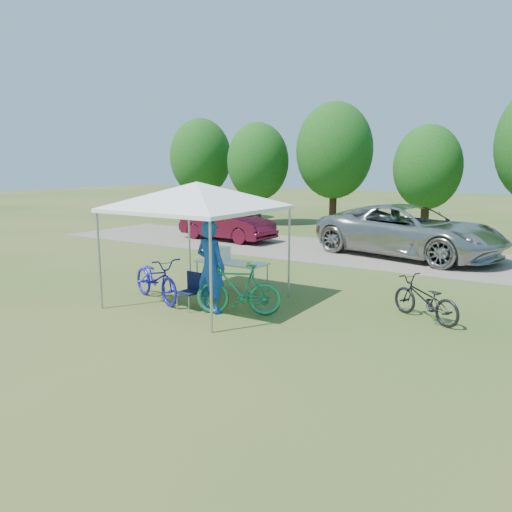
{
  "coord_description": "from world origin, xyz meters",
  "views": [
    {
      "loc": [
        6.96,
        -8.59,
        3.09
      ],
      "look_at": [
        0.27,
        2.0,
        0.8
      ],
      "focal_mm": 35.0,
      "sensor_mm": 36.0,
      "label": 1
    }
  ],
  "objects_px": {
    "bike_blue": "(156,278)",
    "sedan": "(227,223)",
    "cyclist": "(211,267)",
    "cooler": "(220,253)",
    "minivan": "(409,231)",
    "folding_chair": "(191,288)",
    "bike_green": "(239,290)",
    "bike_dark": "(425,299)",
    "folding_table": "(232,263)"
  },
  "relations": [
    {
      "from": "bike_blue",
      "to": "sedan",
      "type": "xyz_separation_m",
      "value": [
        -4.05,
        8.47,
        0.2
      ]
    },
    {
      "from": "cyclist",
      "to": "cooler",
      "type": "bearing_deg",
      "value": -55.47
    },
    {
      "from": "bike_blue",
      "to": "minivan",
      "type": "height_order",
      "value": "minivan"
    },
    {
      "from": "folding_chair",
      "to": "cyclist",
      "type": "height_order",
      "value": "cyclist"
    },
    {
      "from": "cooler",
      "to": "cyclist",
      "type": "height_order",
      "value": "cyclist"
    },
    {
      "from": "folding_chair",
      "to": "bike_green",
      "type": "xyz_separation_m",
      "value": [
        1.13,
        0.17,
        0.07
      ]
    },
    {
      "from": "folding_chair",
      "to": "minivan",
      "type": "height_order",
      "value": "minivan"
    },
    {
      "from": "cyclist",
      "to": "bike_green",
      "type": "distance_m",
      "value": 0.76
    },
    {
      "from": "cyclist",
      "to": "bike_dark",
      "type": "bearing_deg",
      "value": -151.49
    },
    {
      "from": "bike_blue",
      "to": "folding_chair",
      "type": "bearing_deg",
      "value": -74.04
    },
    {
      "from": "minivan",
      "to": "sedan",
      "type": "distance_m",
      "value": 7.42
    },
    {
      "from": "bike_dark",
      "to": "bike_blue",
      "type": "bearing_deg",
      "value": -43.89
    },
    {
      "from": "cooler",
      "to": "bike_green",
      "type": "height_order",
      "value": "cooler"
    },
    {
      "from": "folding_table",
      "to": "bike_blue",
      "type": "xyz_separation_m",
      "value": [
        -0.94,
        -1.68,
        -0.17
      ]
    },
    {
      "from": "cyclist",
      "to": "bike_dark",
      "type": "relative_size",
      "value": 1.18
    },
    {
      "from": "bike_blue",
      "to": "folding_table",
      "type": "bearing_deg",
      "value": -9.22
    },
    {
      "from": "folding_table",
      "to": "sedan",
      "type": "xyz_separation_m",
      "value": [
        -4.99,
        6.79,
        0.03
      ]
    },
    {
      "from": "cooler",
      "to": "sedan",
      "type": "distance_m",
      "value": 8.22
    },
    {
      "from": "cooler",
      "to": "bike_green",
      "type": "xyz_separation_m",
      "value": [
        1.65,
        -1.59,
        -0.37
      ]
    },
    {
      "from": "folding_chair",
      "to": "cooler",
      "type": "xyz_separation_m",
      "value": [
        -0.52,
        1.76,
        0.44
      ]
    },
    {
      "from": "cyclist",
      "to": "sedan",
      "type": "bearing_deg",
      "value": -52.9
    },
    {
      "from": "sedan",
      "to": "cyclist",
      "type": "bearing_deg",
      "value": -140.97
    },
    {
      "from": "folding_table",
      "to": "folding_chair",
      "type": "bearing_deg",
      "value": -84.78
    },
    {
      "from": "bike_blue",
      "to": "bike_dark",
      "type": "distance_m",
      "value": 5.88
    },
    {
      "from": "folding_chair",
      "to": "bike_blue",
      "type": "height_order",
      "value": "bike_blue"
    },
    {
      "from": "folding_chair",
      "to": "sedan",
      "type": "relative_size",
      "value": 0.19
    },
    {
      "from": "folding_table",
      "to": "bike_dark",
      "type": "height_order",
      "value": "bike_dark"
    },
    {
      "from": "bike_blue",
      "to": "sedan",
      "type": "relative_size",
      "value": 0.47
    },
    {
      "from": "bike_blue",
      "to": "minivan",
      "type": "xyz_separation_m",
      "value": [
        3.36,
        8.71,
        0.38
      ]
    },
    {
      "from": "folding_chair",
      "to": "sedan",
      "type": "bearing_deg",
      "value": 125.92
    },
    {
      "from": "bike_blue",
      "to": "cyclist",
      "type": "bearing_deg",
      "value": -72.44
    },
    {
      "from": "bike_green",
      "to": "minivan",
      "type": "relative_size",
      "value": 0.29
    },
    {
      "from": "minivan",
      "to": "bike_blue",
      "type": "bearing_deg",
      "value": 172.7
    },
    {
      "from": "bike_green",
      "to": "bike_dark",
      "type": "xyz_separation_m",
      "value": [
        3.38,
        1.7,
        -0.1
      ]
    },
    {
      "from": "cooler",
      "to": "folding_chair",
      "type": "bearing_deg",
      "value": -73.47
    },
    {
      "from": "folding_table",
      "to": "bike_green",
      "type": "distance_m",
      "value": 2.05
    },
    {
      "from": "minivan",
      "to": "bike_green",
      "type": "bearing_deg",
      "value": -173.66
    },
    {
      "from": "folding_chair",
      "to": "sedan",
      "type": "height_order",
      "value": "sedan"
    },
    {
      "from": "folding_table",
      "to": "bike_dark",
      "type": "bearing_deg",
      "value": 1.29
    },
    {
      "from": "bike_dark",
      "to": "cooler",
      "type": "bearing_deg",
      "value": -60.35
    },
    {
      "from": "folding_table",
      "to": "bike_blue",
      "type": "bearing_deg",
      "value": -119.32
    },
    {
      "from": "cyclist",
      "to": "folding_table",
      "type": "bearing_deg",
      "value": -64.93
    },
    {
      "from": "bike_blue",
      "to": "sedan",
      "type": "bearing_deg",
      "value": 45.66
    },
    {
      "from": "bike_green",
      "to": "minivan",
      "type": "bearing_deg",
      "value": 148.39
    },
    {
      "from": "folding_chair",
      "to": "folding_table",
      "type": "bearing_deg",
      "value": 100.05
    },
    {
      "from": "bike_green",
      "to": "folding_chair",
      "type": "bearing_deg",
      "value": -105.65
    },
    {
      "from": "bike_blue",
      "to": "bike_dark",
      "type": "relative_size",
      "value": 1.19
    },
    {
      "from": "folding_table",
      "to": "folding_chair",
      "type": "relative_size",
      "value": 2.24
    },
    {
      "from": "bike_dark",
      "to": "sedan",
      "type": "distance_m",
      "value": 11.75
    },
    {
      "from": "bike_blue",
      "to": "minivan",
      "type": "bearing_deg",
      "value": -1.01
    }
  ]
}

